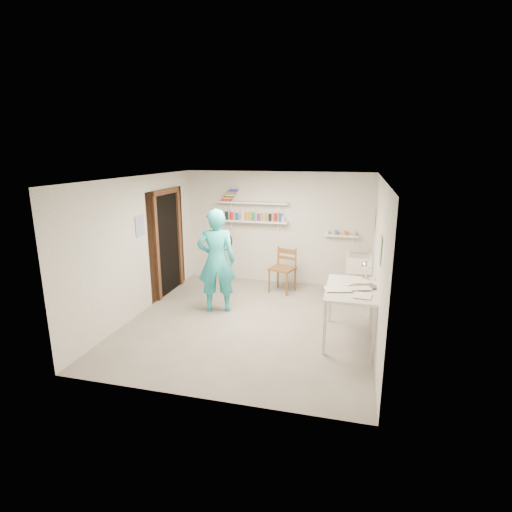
% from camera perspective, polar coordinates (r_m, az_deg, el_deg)
% --- Properties ---
extents(floor, '(4.00, 4.50, 0.02)m').
position_cam_1_polar(floor, '(6.88, -0.83, -9.41)').
color(floor, slate).
rests_on(floor, ground).
extents(ceiling, '(4.00, 4.50, 0.02)m').
position_cam_1_polar(ceiling, '(6.29, -0.91, 11.16)').
color(ceiling, silver).
rests_on(ceiling, wall_back).
extents(wall_back, '(4.00, 0.02, 2.40)m').
position_cam_1_polar(wall_back, '(8.63, 3.05, 4.00)').
color(wall_back, silver).
rests_on(wall_back, ground).
extents(wall_front, '(4.00, 0.02, 2.40)m').
position_cam_1_polar(wall_front, '(4.43, -8.55, -6.59)').
color(wall_front, silver).
rests_on(wall_front, ground).
extents(wall_left, '(0.02, 4.50, 2.40)m').
position_cam_1_polar(wall_left, '(7.25, -16.40, 1.36)').
color(wall_left, silver).
rests_on(wall_left, ground).
extents(wall_right, '(0.02, 4.50, 2.40)m').
position_cam_1_polar(wall_right, '(6.28, 17.14, -0.72)').
color(wall_right, silver).
rests_on(wall_right, ground).
extents(doorway_recess, '(0.02, 0.90, 2.00)m').
position_cam_1_polar(doorway_recess, '(8.18, -12.49, 1.65)').
color(doorway_recess, black).
rests_on(doorway_recess, wall_left).
extents(corridor_box, '(1.40, 1.50, 2.10)m').
position_cam_1_polar(corridor_box, '(8.51, -16.79, 2.21)').
color(corridor_box, brown).
rests_on(corridor_box, ground).
extents(door_lintel, '(0.06, 1.05, 0.10)m').
position_cam_1_polar(door_lintel, '(8.01, -12.78, 8.98)').
color(door_lintel, brown).
rests_on(door_lintel, wall_left).
extents(door_jamb_near, '(0.06, 0.10, 2.00)m').
position_cam_1_polar(door_jamb_near, '(7.74, -14.00, 0.83)').
color(door_jamb_near, brown).
rests_on(door_jamb_near, ground).
extents(door_jamb_far, '(0.06, 0.10, 2.00)m').
position_cam_1_polar(door_jamb_far, '(8.61, -10.89, 2.38)').
color(door_jamb_far, brown).
rests_on(door_jamb_far, ground).
extents(shelf_lower, '(1.50, 0.22, 0.03)m').
position_cam_1_polar(shelf_lower, '(8.59, -0.39, 4.99)').
color(shelf_lower, white).
rests_on(shelf_lower, wall_back).
extents(shelf_upper, '(1.50, 0.22, 0.03)m').
position_cam_1_polar(shelf_upper, '(8.53, -0.40, 7.64)').
color(shelf_upper, white).
rests_on(shelf_upper, wall_back).
extents(ledge_shelf, '(0.70, 0.14, 0.03)m').
position_cam_1_polar(ledge_shelf, '(8.40, 12.00, 2.85)').
color(ledge_shelf, white).
rests_on(ledge_shelf, wall_back).
extents(poster_left, '(0.01, 0.28, 0.36)m').
position_cam_1_polar(poster_left, '(7.21, -16.25, 4.15)').
color(poster_left, '#334C7F').
rests_on(poster_left, wall_left).
extents(poster_right_a, '(0.01, 0.34, 0.42)m').
position_cam_1_polar(poster_right_a, '(7.96, 16.64, 5.07)').
color(poster_right_a, '#995933').
rests_on(poster_right_a, wall_right).
extents(poster_right_b, '(0.01, 0.30, 0.38)m').
position_cam_1_polar(poster_right_b, '(5.67, 17.37, 0.79)').
color(poster_right_b, '#3F724C').
rests_on(poster_right_b, wall_right).
extents(belfast_sink, '(0.48, 0.60, 0.30)m').
position_cam_1_polar(belfast_sink, '(8.04, 14.53, -0.91)').
color(belfast_sink, white).
rests_on(belfast_sink, wall_right).
extents(man, '(0.77, 0.61, 1.86)m').
position_cam_1_polar(man, '(7.08, -5.66, -0.69)').
color(man, '#23ACB3').
rests_on(man, ground).
extents(wall_clock, '(0.33, 0.12, 0.33)m').
position_cam_1_polar(wall_clock, '(7.18, -4.70, 2.10)').
color(wall_clock, beige).
rests_on(wall_clock, man).
extents(wooden_chair, '(0.57, 0.55, 0.99)m').
position_cam_1_polar(wooden_chair, '(8.13, 3.79, -1.80)').
color(wooden_chair, brown).
rests_on(wooden_chair, ground).
extents(work_table, '(0.75, 1.24, 0.83)m').
position_cam_1_polar(work_table, '(6.27, 13.29, -8.05)').
color(work_table, silver).
rests_on(work_table, ground).
extents(desk_lamp, '(0.16, 0.16, 0.16)m').
position_cam_1_polar(desk_lamp, '(6.54, 15.52, -1.35)').
color(desk_lamp, white).
rests_on(desk_lamp, work_table).
extents(spray_cans, '(1.34, 0.06, 0.17)m').
position_cam_1_polar(spray_cans, '(8.57, -0.39, 5.65)').
color(spray_cans, black).
rests_on(spray_cans, shelf_lower).
extents(book_stack, '(0.34, 0.14, 0.25)m').
position_cam_1_polar(book_stack, '(8.66, -3.77, 8.65)').
color(book_stack, red).
rests_on(book_stack, shelf_upper).
extents(ledge_pots, '(0.48, 0.07, 0.09)m').
position_cam_1_polar(ledge_pots, '(8.39, 12.02, 3.26)').
color(ledge_pots, silver).
rests_on(ledge_pots, ledge_shelf).
extents(papers, '(0.30, 0.22, 0.03)m').
position_cam_1_polar(papers, '(6.12, 13.53, -4.32)').
color(papers, silver).
rests_on(papers, work_table).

